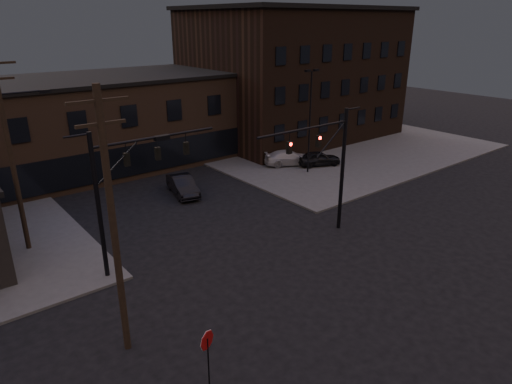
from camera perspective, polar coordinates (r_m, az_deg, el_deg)
ground at (r=24.17m, az=7.88°, el=-12.07°), size 140.00×140.00×0.00m
sidewalk_ne at (r=53.07m, az=7.32°, el=6.43°), size 30.00×30.00×0.15m
building_row at (r=45.25m, az=-18.51°, el=8.17°), size 40.00×12.00×8.00m
building_right at (r=54.65m, az=4.58°, el=14.33°), size 22.00×16.00×14.00m
traffic_signal_near at (r=28.53m, az=9.35°, el=3.99°), size 7.12×0.24×8.00m
traffic_signal_far at (r=24.59m, az=-16.54°, el=0.85°), size 7.12×0.24×8.00m
stop_sign at (r=17.66m, az=-6.09°, el=-18.63°), size 0.72×0.33×2.48m
utility_pole_near at (r=18.14m, az=-17.29°, el=-3.45°), size 3.70×0.28×11.00m
utility_pole_mid at (r=28.91m, az=-28.26°, el=4.45°), size 3.70×0.28×11.50m
lot_light_a at (r=40.14m, az=6.78°, el=9.81°), size 1.50×0.28×9.14m
lot_light_b at (r=47.82m, az=7.66°, el=11.51°), size 1.50×0.28×9.14m
parked_car_lot_a at (r=43.34m, az=7.86°, el=4.20°), size 4.35×3.11×1.37m
parked_car_lot_b at (r=43.24m, az=4.14°, el=4.31°), size 5.11×3.72×1.37m
car_crossing at (r=36.52m, az=-9.15°, el=0.82°), size 2.57×4.76×1.49m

